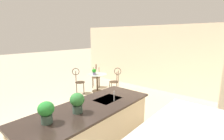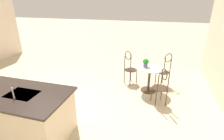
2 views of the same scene
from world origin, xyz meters
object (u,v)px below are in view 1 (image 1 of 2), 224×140
object	(u,v)px
chair_near_window	(115,79)
chair_toward_desk	(96,75)
potted_plant_on_table	(94,71)
bistro_table	(97,81)
potted_plant_counter_far	(46,111)
chair_by_island	(78,80)
potted_plant_counter_near	(77,102)

from	to	relation	value
chair_near_window	chair_toward_desk	size ratio (longest dim) A/B	1.00
potted_plant_on_table	chair_toward_desk	bearing A→B (deg)	-140.37
bistro_table	chair_near_window	bearing A→B (deg)	115.92
chair_near_window	potted_plant_on_table	world-z (taller)	chair_near_window
chair_near_window	potted_plant_counter_far	distance (m)	4.27
potted_plant_on_table	chair_by_island	bearing A→B (deg)	-34.84
chair_toward_desk	chair_by_island	bearing A→B (deg)	5.28
chair_by_island	potted_plant_on_table	world-z (taller)	chair_by_island
chair_near_window	bistro_table	bearing A→B (deg)	-64.08
bistro_table	chair_by_island	xyz separation A→B (m)	(0.65, -0.40, 0.13)
potted_plant_on_table	potted_plant_counter_far	size ratio (longest dim) A/B	0.66
potted_plant_counter_near	potted_plant_counter_far	distance (m)	0.56
chair_near_window	chair_by_island	size ratio (longest dim) A/B	1.00
bistro_table	chair_toward_desk	xyz separation A→B (m)	(-0.42, -0.49, 0.13)
chair_near_window	potted_plant_counter_near	bearing A→B (deg)	28.50
potted_plant_on_table	potted_plant_counter_far	xyz separation A→B (m)	(3.40, 2.45, 0.25)
chair_near_window	potted_plant_counter_far	bearing A→B (deg)	24.05
bistro_table	chair_by_island	size ratio (longest dim) A/B	0.77
bistro_table	potted_plant_counter_near	size ratio (longest dim) A/B	2.18
chair_by_island	potted_plant_counter_far	xyz separation A→B (m)	(2.88, 2.81, 0.55)
chair_near_window	potted_plant_counter_far	size ratio (longest dim) A/B	2.90
chair_by_island	potted_plant_counter_near	size ratio (longest dim) A/B	2.84
chair_near_window	potted_plant_counter_far	world-z (taller)	potted_plant_counter_far
chair_near_window	potted_plant_on_table	size ratio (longest dim) A/B	4.38
bistro_table	potted_plant_on_table	size ratio (longest dim) A/B	3.36
chair_toward_desk	potted_plant_counter_near	xyz separation A→B (m)	(3.41, 2.98, 0.56)
bistro_table	potted_plant_counter_near	distance (m)	3.95
potted_plant_counter_far	potted_plant_counter_near	bearing A→B (deg)	172.20
chair_near_window	potted_plant_counter_near	distance (m)	3.82
chair_by_island	potted_plant_on_table	distance (m)	0.70
bistro_table	potted_plant_on_table	bearing A→B (deg)	-14.10
chair_toward_desk	potted_plant_on_table	bearing A→B (deg)	39.63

